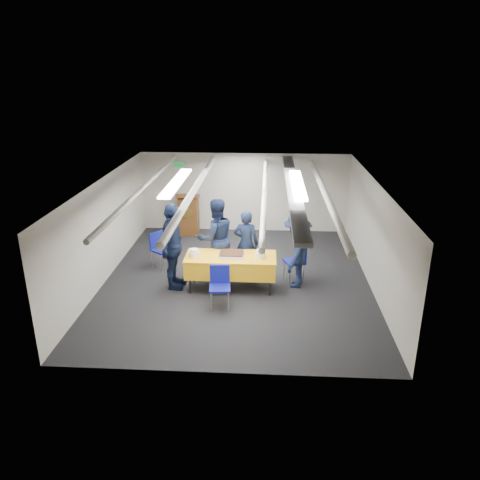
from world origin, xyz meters
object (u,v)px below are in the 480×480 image
at_px(sailor_d, 297,251).
at_px(sailor_a, 246,243).
at_px(sheet_cake, 232,254).
at_px(podium, 189,214).
at_px(serving_table, 231,265).
at_px(chair_right, 298,258).
at_px(chair_near, 220,282).
at_px(sailor_b, 216,238).
at_px(sailor_c, 173,247).
at_px(chair_left, 159,246).

bearing_deg(sailor_d, sailor_a, -98.40).
height_order(sheet_cake, podium, podium).
bearing_deg(serving_table, chair_right, 20.90).
bearing_deg(sheet_cake, chair_right, 21.46).
bearing_deg(podium, chair_near, -72.74).
bearing_deg(sailor_b, sailor_c, 14.48).
bearing_deg(chair_right, serving_table, -159.10).
bearing_deg(sheet_cake, sailor_d, 9.79).
height_order(chair_left, sailor_c, sailor_c).
xyz_separation_m(chair_left, sailor_d, (3.25, -0.87, 0.30)).
bearing_deg(chair_left, sailor_b, -16.95).
height_order(sheet_cake, chair_near, chair_near).
xyz_separation_m(podium, sailor_d, (2.93, -3.26, 0.22)).
bearing_deg(chair_near, podium, 107.26).
relative_size(sailor_c, sailor_d, 1.16).
height_order(serving_table, sailor_c, sailor_c).
height_order(serving_table, sailor_b, sailor_b).
relative_size(serving_table, sailor_a, 1.24).
height_order(serving_table, sailor_a, sailor_a).
bearing_deg(sailor_d, sailor_b, -88.27).
xyz_separation_m(chair_near, sailor_a, (0.45, 1.55, 0.26)).
distance_m(sheet_cake, sailor_d, 1.43).
xyz_separation_m(chair_right, sailor_a, (-1.19, 0.16, 0.26)).
bearing_deg(sailor_c, sailor_b, -46.56).
bearing_deg(serving_table, sailor_b, 120.14).
xyz_separation_m(serving_table, sheet_cake, (0.02, -0.01, 0.26)).
bearing_deg(chair_right, chair_near, -139.83).
height_order(sailor_b, sailor_d, sailor_b).
distance_m(serving_table, sailor_d, 1.47).
bearing_deg(sailor_d, sheet_cake, -65.02).
relative_size(chair_right, chair_left, 1.00).
bearing_deg(chair_near, sailor_d, 33.62).
height_order(serving_table, chair_right, chair_right).
relative_size(serving_table, sailor_b, 1.05).
relative_size(sheet_cake, chair_left, 0.61).
xyz_separation_m(sailor_c, sailor_d, (2.69, 0.25, -0.13)).
height_order(chair_near, chair_right, same).
relative_size(serving_table, podium, 1.56).
xyz_separation_m(podium, chair_right, (2.99, -2.93, -0.08)).
xyz_separation_m(serving_table, chair_left, (-1.82, 1.11, -0.03)).
relative_size(chair_near, sailor_d, 0.52).
bearing_deg(serving_table, podium, 113.18).
height_order(serving_table, chair_left, chair_left).
xyz_separation_m(serving_table, sailor_c, (-1.26, -0.01, 0.40)).
bearing_deg(chair_left, sheet_cake, -31.18).
bearing_deg(serving_table, sailor_a, 67.74).
distance_m(sheet_cake, sailor_b, 0.80).
height_order(sheet_cake, sailor_c, sailor_c).
bearing_deg(sailor_d, chair_right, -174.58).
xyz_separation_m(podium, sailor_c, (0.24, -3.51, 0.35)).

